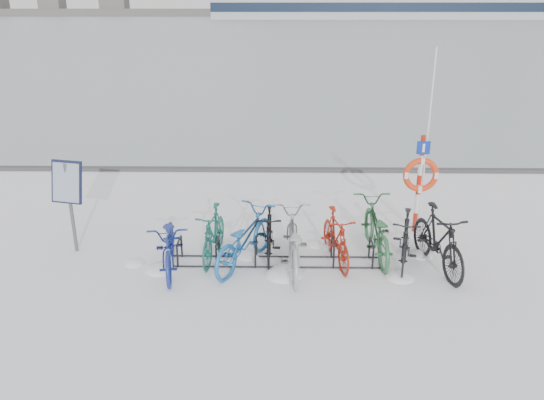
% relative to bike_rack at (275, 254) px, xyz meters
% --- Properties ---
extents(ground, '(900.00, 900.00, 0.00)m').
position_rel_bike_rack_xyz_m(ground, '(0.00, 0.00, -0.18)').
color(ground, white).
rests_on(ground, ground).
extents(ice_sheet, '(400.00, 298.00, 0.02)m').
position_rel_bike_rack_xyz_m(ice_sheet, '(0.00, 155.00, -0.17)').
color(ice_sheet, '#A3B1B8').
rests_on(ice_sheet, ground).
extents(quay_edge, '(400.00, 0.25, 0.10)m').
position_rel_bike_rack_xyz_m(quay_edge, '(0.00, 5.90, -0.13)').
color(quay_edge, '#3F3F42').
rests_on(quay_edge, ground).
extents(bike_rack, '(4.00, 0.48, 0.46)m').
position_rel_bike_rack_xyz_m(bike_rack, '(0.00, 0.00, 0.00)').
color(bike_rack, black).
rests_on(bike_rack, ground).
extents(info_board, '(0.65, 0.37, 1.85)m').
position_rel_bike_rack_xyz_m(info_board, '(-3.94, 0.43, 1.15)').
color(info_board, '#595B5E').
rests_on(info_board, ground).
extents(lifebuoy_station, '(0.74, 0.22, 3.83)m').
position_rel_bike_rack_xyz_m(lifebuoy_station, '(2.99, 1.50, 1.10)').
color(lifebuoy_station, '#B01C0E').
rests_on(lifebuoy_station, ground).
extents(shoreline, '(180.00, 12.00, 9.50)m').
position_rel_bike_rack_xyz_m(shoreline, '(-122.02, 260.00, 2.61)').
color(shoreline, '#4C4C4C').
rests_on(shoreline, ground).
extents(bike_0, '(1.00, 2.06, 1.04)m').
position_rel_bike_rack_xyz_m(bike_0, '(-1.91, -0.24, 0.34)').
color(bike_0, navy).
rests_on(bike_0, ground).
extents(bike_1, '(0.67, 1.76, 1.03)m').
position_rel_bike_rack_xyz_m(bike_1, '(-1.18, 0.23, 0.33)').
color(bike_1, '#15574C').
rests_on(bike_1, ground).
extents(bike_2, '(1.55, 2.17, 1.08)m').
position_rel_bike_rack_xyz_m(bike_2, '(-0.57, -0.04, 0.36)').
color(bike_2, '#1E61A4').
rests_on(bike_2, ground).
extents(bike_3, '(0.46, 1.62, 0.97)m').
position_rel_bike_rack_xyz_m(bike_3, '(-0.12, 0.33, 0.30)').
color(bike_3, black).
rests_on(bike_3, ground).
extents(bike_4, '(0.80, 2.13, 1.11)m').
position_rel_bike_rack_xyz_m(bike_4, '(0.32, -0.21, 0.37)').
color(bike_4, '#9EA0A6').
rests_on(bike_4, ground).
extents(bike_5, '(0.78, 1.77, 1.03)m').
position_rel_bike_rack_xyz_m(bike_5, '(1.14, 0.10, 0.33)').
color(bike_5, '#9D1F0F').
rests_on(bike_5, ground).
extents(bike_6, '(0.81, 2.13, 1.10)m').
position_rel_bike_rack_xyz_m(bike_6, '(1.94, 0.44, 0.37)').
color(bike_6, '#2B6539').
rests_on(bike_6, ground).
extents(bike_7, '(0.89, 1.77, 1.02)m').
position_rel_bike_rack_xyz_m(bike_7, '(2.42, 0.03, 0.33)').
color(bike_7, black).
rests_on(bike_7, ground).
extents(bike_8, '(0.93, 2.06, 1.20)m').
position_rel_bike_rack_xyz_m(bike_8, '(2.97, -0.15, 0.42)').
color(bike_8, black).
rests_on(bike_8, ground).
extents(snow_drifts, '(5.89, 1.82, 0.23)m').
position_rel_bike_rack_xyz_m(snow_drifts, '(0.23, -0.12, -0.18)').
color(snow_drifts, white).
rests_on(snow_drifts, ground).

